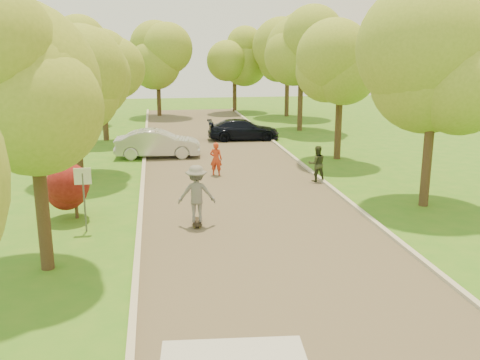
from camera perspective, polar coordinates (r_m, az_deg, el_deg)
ground at (r=15.22m, az=4.60°, el=-9.33°), size 100.00×100.00×0.00m
road at (r=22.63m, az=-0.13°, el=-1.32°), size 8.00×60.00×0.01m
curb_left at (r=22.37m, az=-10.44°, el=-1.60°), size 0.18×60.00×0.12m
curb_right at (r=23.56m, az=9.65°, el=-0.76°), size 0.18×60.00×0.12m
street_sign at (r=18.27m, az=-16.38°, el=-0.64°), size 0.55×0.06×2.17m
red_shrub at (r=19.90m, az=-17.20°, el=-0.90°), size 1.70×1.70×1.95m
tree_l_mida at (r=14.86m, az=-20.68°, el=9.87°), size 4.71×4.60×7.39m
tree_l_midb at (r=25.81m, az=-16.96°, el=10.33°), size 4.30×4.20×6.62m
tree_l_far at (r=35.67m, az=-14.25°, el=12.84°), size 4.92×4.80×7.79m
tree_r_mida at (r=21.26m, az=20.70°, el=11.90°), size 5.13×5.00×7.95m
tree_r_midb at (r=29.31m, az=11.08°, el=11.64°), size 4.51×4.40×7.01m
tree_r_far at (r=39.01m, az=6.94°, el=13.78°), size 5.33×5.20×8.34m
tree_bg_a at (r=43.88m, az=-16.53°, el=12.67°), size 5.12×5.00×7.72m
tree_bg_b at (r=47.00m, az=5.40°, el=13.52°), size 5.12×5.00×7.95m
tree_bg_c at (r=47.56m, az=-8.54°, el=12.81°), size 4.92×4.80×7.33m
tree_bg_d at (r=50.13m, az=-0.33°, el=13.36°), size 5.12×5.00×7.72m
silver_sedan at (r=29.95m, az=-8.77°, el=3.87°), size 4.76×1.91×1.54m
dark_sedan at (r=35.16m, az=0.36°, el=5.41°), size 4.72×2.04×1.35m
longboard at (r=18.62m, az=-4.59°, el=-4.48°), size 0.36×1.04×0.12m
skateboarder at (r=18.32m, az=-4.65°, el=-1.47°), size 1.34×0.84×1.99m
person_striped at (r=25.41m, az=-2.58°, el=2.24°), size 0.68×0.55×1.60m
person_olive at (r=24.51m, az=8.20°, el=1.72°), size 0.82×0.64×1.65m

